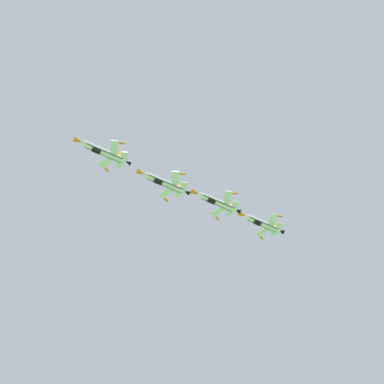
{
  "coord_description": "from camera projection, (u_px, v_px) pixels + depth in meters",
  "views": [
    {
      "loc": [
        2.06,
        -4.29,
        1.48
      ],
      "look_at": [
        30.38,
        87.36,
        100.82
      ],
      "focal_mm": 46.83,
      "sensor_mm": 36.0,
      "label": 1
    }
  ],
  "objects": [
    {
      "name": "fighter_jet_left_wing",
      "position": [
        164.0,
        182.0,
        134.27
      ],
      "size": [
        15.8,
        10.25,
        4.38
      ],
      "rotation": [
        0.0,
        0.19,
        1.81
      ],
      "color": "white"
    },
    {
      "name": "fighter_jet_left_outer",
      "position": [
        262.0,
        223.0,
        146.68
      ],
      "size": [
        15.8,
        10.32,
        4.39
      ],
      "rotation": [
        0.0,
        0.14,
        1.81
      ],
      "color": "white"
    },
    {
      "name": "fighter_jet_right_wing",
      "position": [
        217.0,
        202.0,
        139.36
      ],
      "size": [
        15.8,
        10.2,
        4.37
      ],
      "rotation": [
        0.0,
        0.22,
        1.81
      ],
      "color": "white"
    },
    {
      "name": "fighter_jet_lead",
      "position": [
        103.0,
        152.0,
        129.42
      ],
      "size": [
        15.8,
        10.34,
        4.38
      ],
      "rotation": [
        0.0,
        0.12,
        1.81
      ],
      "color": "white"
    }
  ]
}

